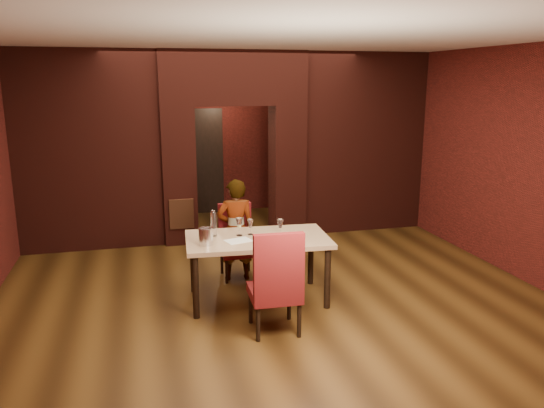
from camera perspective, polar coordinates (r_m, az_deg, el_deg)
The scene contains 24 objects.
floor at distance 7.60m, azimuth -1.21°, elevation -7.76°, with size 8.00×8.00×0.00m, color #4B3012.
ceiling at distance 7.12m, azimuth -1.34°, elevation 17.07°, with size 7.00×8.00×0.04m, color silver.
wall_back at distance 11.09m, azimuth -6.00°, elevation 7.35°, with size 7.00×0.04×3.20m, color maroon.
wall_front at distance 3.51m, azimuth 13.77°, elevation -5.80°, with size 7.00×0.04×3.20m, color maroon.
wall_right at distance 8.67m, azimuth 21.98°, elevation 4.83°, with size 0.04×8.00×3.20m, color maroon.
pillar_left at distance 9.08m, azimuth -10.00°, elevation 3.05°, with size 0.55×0.55×2.30m, color maroon.
pillar_right at distance 9.41m, azimuth 1.62°, elevation 3.60°, with size 0.55×0.55×2.30m, color maroon.
lintel at distance 9.06m, azimuth -4.26°, elevation 13.37°, with size 2.45×0.55×0.90m, color maroon.
wing_wall_left at distance 9.02m, azimuth -19.13°, elevation 5.35°, with size 2.27×0.35×3.20m, color maroon.
wing_wall_right at distance 9.82m, azimuth 9.64°, elevation 6.48°, with size 2.27×0.35×3.20m, color maroon.
vent_panel at distance 8.91m, azimuth -9.70°, elevation -1.07°, with size 0.40×0.03×0.50m, color #A65630.
rear_door at distance 11.05m, azimuth -7.94°, elevation 4.39°, with size 0.90×0.08×2.10m, color black.
rear_door_frame at distance 11.01m, azimuth -7.92°, elevation 4.36°, with size 1.02×0.04×2.22m, color black.
dining_table at distance 6.70m, azimuth -1.55°, elevation -6.96°, with size 1.76×0.99×0.82m, color tan.
chair_far at distance 7.42m, azimuth -3.72°, elevation -4.10°, with size 0.47×0.47×1.03m, color maroon.
chair_near at distance 5.84m, azimuth 0.25°, elevation -8.16°, with size 0.54×0.54×1.18m, color maroon.
person_seated at distance 7.30m, azimuth -3.92°, elevation -2.79°, with size 0.52×0.34×1.42m, color silver.
wine_glass_a at distance 6.62m, azimuth -3.55°, elevation -2.46°, with size 0.09×0.09×0.23m, color white, non-canonical shape.
wine_glass_b at distance 6.65m, azimuth -2.35°, elevation -2.49°, with size 0.08×0.08×0.20m, color white, non-canonical shape.
wine_glass_c at distance 6.63m, azimuth 0.90°, elevation -2.51°, with size 0.08×0.08×0.20m, color white, non-canonical shape.
tasting_sheet at distance 6.43m, azimuth -3.63°, elevation -3.95°, with size 0.31×0.22×0.00m, color white.
wine_bucket at distance 6.29m, azimuth -7.13°, elevation -3.49°, with size 0.17×0.17×0.20m, color silver.
water_bottle at distance 6.62m, azimuth -6.31°, elevation -2.07°, with size 0.08×0.08×0.33m, color white.
potted_plant at distance 7.73m, azimuth 1.45°, elevation -5.89°, with size 0.34×0.30×0.38m, color #235E1A.
Camera 1 is at (-1.60, -6.92, 2.72)m, focal length 35.00 mm.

